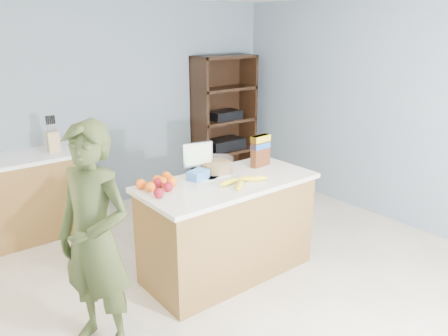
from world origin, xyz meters
TOP-DOWN VIEW (x-y plane):
  - floor at (0.00, 0.00)m, footprint 4.50×5.00m
  - walls at (0.00, 0.00)m, footprint 4.52×5.02m
  - counter_peninsula at (0.00, 0.30)m, footprint 1.56×0.76m
  - back_cabinet at (-1.20, 2.20)m, footprint 1.24×0.62m
  - shelving_unit at (1.55, 2.35)m, footprint 0.90×0.40m
  - person at (-1.29, 0.12)m, footprint 0.60×0.70m
  - knife_block at (-0.88, 2.16)m, footprint 0.12×0.10m
  - envelopes at (-0.05, 0.44)m, footprint 0.33×0.19m
  - bananas at (0.06, 0.15)m, footprint 0.45×0.23m
  - apples at (-0.60, 0.40)m, footprint 0.21×0.28m
  - oranges at (-0.53, 0.53)m, footprint 0.35×0.24m
  - blue_carton at (-0.19, 0.48)m, footprint 0.21×0.16m
  - salad_bowl at (0.08, 0.55)m, footprint 0.30×0.30m
  - tv at (-0.08, 0.64)m, footprint 0.28×0.12m
  - cereal_box at (0.50, 0.43)m, footprint 0.21×0.09m

SIDE VIEW (x-z plane):
  - floor at x=0.00m, z-range -0.01..0.01m
  - counter_peninsula at x=0.00m, z-range -0.03..0.87m
  - back_cabinet at x=-1.20m, z-range 0.00..0.90m
  - person at x=-1.29m, z-range 0.00..1.62m
  - shelving_unit at x=1.55m, z-range -0.04..1.76m
  - envelopes at x=-0.05m, z-range 0.90..0.90m
  - bananas at x=0.06m, z-range 0.90..0.95m
  - blue_carton at x=-0.19m, z-range 0.90..0.98m
  - apples at x=-0.60m, z-range 0.90..0.98m
  - oranges at x=-0.53m, z-range 0.90..0.98m
  - salad_bowl at x=0.08m, z-range 0.89..1.02m
  - knife_block at x=-0.88m, z-range 0.86..1.17m
  - tv at x=-0.08m, z-range 0.92..1.20m
  - cereal_box at x=0.50m, z-range 0.92..1.23m
  - walls at x=0.00m, z-range 0.40..2.91m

